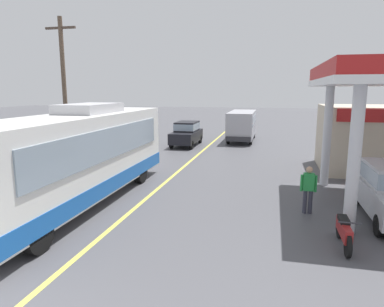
{
  "coord_description": "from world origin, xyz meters",
  "views": [
    {
      "loc": [
        4.74,
        -3.77,
        4.21
      ],
      "look_at": [
        1.5,
        10.0,
        1.6
      ],
      "focal_mm": 32.33,
      "sensor_mm": 36.0,
      "label": 1
    }
  ],
  "objects_px": {
    "motorcycle_parked_forecourt": "(344,231)",
    "minibus_opposing_lane": "(242,123)",
    "car_trailing_behind_bus": "(187,132)",
    "pedestrian_by_shop": "(308,187)",
    "coach_bus_main": "(78,159)"
  },
  "relations": [
    {
      "from": "minibus_opposing_lane",
      "to": "motorcycle_parked_forecourt",
      "type": "xyz_separation_m",
      "value": [
        4.52,
        -19.47,
        -1.03
      ]
    },
    {
      "from": "coach_bus_main",
      "to": "car_trailing_behind_bus",
      "type": "bearing_deg",
      "value": 87.86
    },
    {
      "from": "minibus_opposing_lane",
      "to": "pedestrian_by_shop",
      "type": "xyz_separation_m",
      "value": [
        3.8,
        -16.98,
        -0.54
      ]
    },
    {
      "from": "coach_bus_main",
      "to": "motorcycle_parked_forecourt",
      "type": "relative_size",
      "value": 6.13
    },
    {
      "from": "minibus_opposing_lane",
      "to": "pedestrian_by_shop",
      "type": "relative_size",
      "value": 3.69
    },
    {
      "from": "pedestrian_by_shop",
      "to": "minibus_opposing_lane",
      "type": "bearing_deg",
      "value": 102.62
    },
    {
      "from": "minibus_opposing_lane",
      "to": "pedestrian_by_shop",
      "type": "bearing_deg",
      "value": -77.38
    },
    {
      "from": "minibus_opposing_lane",
      "to": "car_trailing_behind_bus",
      "type": "distance_m",
      "value": 5.28
    },
    {
      "from": "coach_bus_main",
      "to": "motorcycle_parked_forecourt",
      "type": "bearing_deg",
      "value": -10.44
    },
    {
      "from": "car_trailing_behind_bus",
      "to": "minibus_opposing_lane",
      "type": "bearing_deg",
      "value": 42.57
    },
    {
      "from": "motorcycle_parked_forecourt",
      "to": "pedestrian_by_shop",
      "type": "relative_size",
      "value": 1.08
    },
    {
      "from": "motorcycle_parked_forecourt",
      "to": "minibus_opposing_lane",
      "type": "bearing_deg",
      "value": 103.08
    },
    {
      "from": "minibus_opposing_lane",
      "to": "car_trailing_behind_bus",
      "type": "xyz_separation_m",
      "value": [
        -3.87,
        -3.56,
        -0.46
      ]
    },
    {
      "from": "motorcycle_parked_forecourt",
      "to": "car_trailing_behind_bus",
      "type": "xyz_separation_m",
      "value": [
        -8.4,
        15.91,
        0.57
      ]
    },
    {
      "from": "coach_bus_main",
      "to": "minibus_opposing_lane",
      "type": "xyz_separation_m",
      "value": [
        4.41,
        17.82,
        -0.25
      ]
    }
  ]
}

